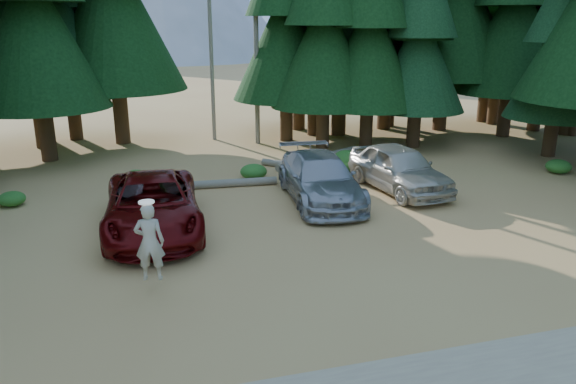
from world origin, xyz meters
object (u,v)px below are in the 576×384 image
object	(u,v)px
red_pickup	(153,205)
silver_minivan_center	(320,178)
frisbee_player	(150,242)
log_mid	(300,166)
log_left	(221,184)
log_right	(319,158)
silver_minivan_right	(399,168)

from	to	relation	value
red_pickup	silver_minivan_center	size ratio (longest dim) A/B	1.07
frisbee_player	log_mid	size ratio (longest dim) A/B	0.54
log_left	frisbee_player	bearing A→B (deg)	-106.33
red_pickup	silver_minivan_center	bearing A→B (deg)	16.26
frisbee_player	log_left	world-z (taller)	frisbee_player
log_right	red_pickup	bearing A→B (deg)	-167.14
log_mid	log_right	xyz separation A→B (m)	(1.22, 1.09, 0.02)
red_pickup	log_mid	bearing A→B (deg)	44.15
red_pickup	frisbee_player	xyz separation A→B (m)	(-0.22, -3.96, 0.41)
log_mid	red_pickup	bearing A→B (deg)	-96.37
silver_minivan_center	log_mid	world-z (taller)	silver_minivan_center
log_left	red_pickup	bearing A→B (deg)	-120.33
silver_minivan_right	log_mid	world-z (taller)	silver_minivan_right
red_pickup	log_left	bearing A→B (deg)	58.11
log_left	log_right	xyz separation A→B (m)	(4.84, 2.80, 0.01)
silver_minivan_right	log_right	bearing A→B (deg)	100.15
silver_minivan_right	log_left	xyz separation A→B (m)	(-6.30, 2.11, -0.69)
silver_minivan_center	frisbee_player	xyz separation A→B (m)	(-5.97, -5.40, 0.44)
frisbee_player	log_mid	distance (m)	11.66
silver_minivan_right	frisbee_player	distance (m)	10.87
log_left	log_mid	size ratio (longest dim) A/B	1.20
silver_minivan_center	log_right	world-z (taller)	silver_minivan_center
log_mid	log_right	distance (m)	1.64
red_pickup	frisbee_player	world-z (taller)	frisbee_player
log_left	log_mid	bearing A→B (deg)	29.05
silver_minivan_center	frisbee_player	size ratio (longest dim) A/B	2.91
frisbee_player	log_right	distance (m)	13.25
red_pickup	silver_minivan_right	xyz separation A→B (m)	(8.97, 1.83, 0.02)
log_mid	silver_minivan_right	bearing A→B (deg)	-13.36
frisbee_player	log_right	xyz separation A→B (m)	(7.73, 10.71, -1.08)
log_right	silver_minivan_right	bearing A→B (deg)	-102.58
silver_minivan_right	frisbee_player	size ratio (longest dim) A/B	2.61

